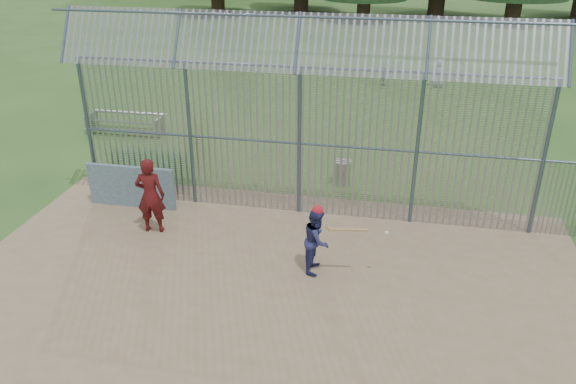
% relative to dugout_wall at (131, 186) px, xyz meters
% --- Properties ---
extents(ground, '(120.00, 120.00, 0.00)m').
position_rel_dugout_wall_xyz_m(ground, '(4.60, -2.90, -0.62)').
color(ground, '#2D511E').
rests_on(ground, ground).
extents(dirt_infield, '(14.00, 10.00, 0.02)m').
position_rel_dugout_wall_xyz_m(dirt_infield, '(4.60, -3.40, -0.61)').
color(dirt_infield, '#756047').
rests_on(dirt_infield, ground).
extents(dugout_wall, '(2.50, 0.12, 1.20)m').
position_rel_dugout_wall_xyz_m(dugout_wall, '(0.00, 0.00, 0.00)').
color(dugout_wall, '#38566B').
rests_on(dugout_wall, dirt_infield).
extents(batter, '(0.59, 0.75, 1.52)m').
position_rel_dugout_wall_xyz_m(batter, '(5.51, -2.16, 0.16)').
color(batter, navy).
rests_on(batter, dirt_infield).
extents(onlooker, '(0.79, 0.58, 1.99)m').
position_rel_dugout_wall_xyz_m(onlooker, '(1.13, -1.19, 0.40)').
color(onlooker, maroon).
rests_on(onlooker, dirt_infield).
extents(bg_kid_standing, '(0.66, 0.44, 1.35)m').
position_rel_dugout_wall_xyz_m(bg_kid_standing, '(8.88, 15.00, 0.05)').
color(bg_kid_standing, gray).
rests_on(bg_kid_standing, ground).
extents(bg_kid_seated, '(0.57, 0.48, 0.92)m').
position_rel_dugout_wall_xyz_m(bg_kid_seated, '(6.23, 14.76, -0.16)').
color(bg_kid_seated, slate).
rests_on(bg_kid_seated, ground).
extents(batting_gear, '(1.68, 0.37, 0.55)m').
position_rel_dugout_wall_xyz_m(batting_gear, '(5.71, -2.20, 0.82)').
color(batting_gear, '#B31723').
rests_on(batting_gear, ground).
extents(trash_can, '(0.56, 0.56, 0.82)m').
position_rel_dugout_wall_xyz_m(trash_can, '(5.55, 2.69, -0.24)').
color(trash_can, gray).
rests_on(trash_can, ground).
extents(bleacher, '(3.00, 0.95, 0.72)m').
position_rel_dugout_wall_xyz_m(bleacher, '(-2.99, 5.71, -0.21)').
color(bleacher, slate).
rests_on(bleacher, ground).
extents(backstop_fence, '(20.09, 0.81, 5.30)m').
position_rel_dugout_wall_xyz_m(backstop_fence, '(6.41, 0.53, 1.74)').
color(backstop_fence, '#47566B').
rests_on(backstop_fence, ground).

